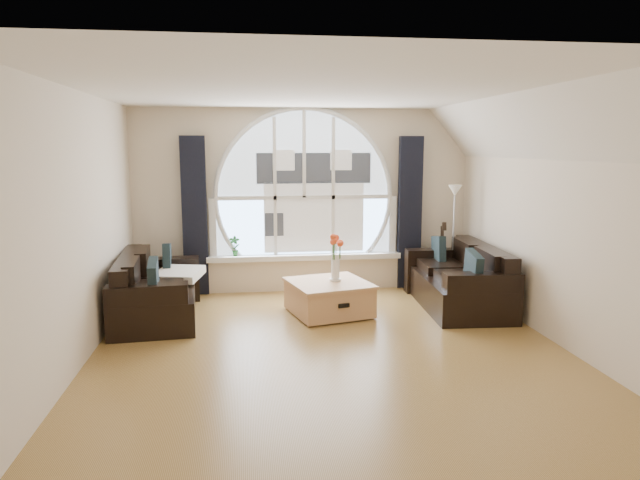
{
  "coord_description": "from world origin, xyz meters",
  "views": [
    {
      "loc": [
        -0.87,
        -5.74,
        2.15
      ],
      "look_at": [
        0.0,
        0.9,
        1.05
      ],
      "focal_mm": 32.11,
      "sensor_mm": 36.0,
      "label": 1
    }
  ],
  "objects_px": {
    "coffee_chest": "(329,296)",
    "vase_flowers": "(335,251)",
    "guitar": "(441,257)",
    "floor_lamp": "(453,240)",
    "potted_plant": "(235,246)",
    "sofa_right": "(457,278)",
    "sofa_left": "(158,287)"
  },
  "relations": [
    {
      "from": "coffee_chest",
      "to": "vase_flowers",
      "type": "bearing_deg",
      "value": 16.69
    },
    {
      "from": "coffee_chest",
      "to": "guitar",
      "type": "height_order",
      "value": "guitar"
    },
    {
      "from": "floor_lamp",
      "to": "potted_plant",
      "type": "distance_m",
      "value": 3.21
    },
    {
      "from": "vase_flowers",
      "to": "guitar",
      "type": "xyz_separation_m",
      "value": [
        1.72,
        0.89,
        -0.29
      ]
    },
    {
      "from": "sofa_right",
      "to": "coffee_chest",
      "type": "distance_m",
      "value": 1.78
    },
    {
      "from": "floor_lamp",
      "to": "potted_plant",
      "type": "bearing_deg",
      "value": 171.61
    },
    {
      "from": "vase_flowers",
      "to": "floor_lamp",
      "type": "distance_m",
      "value": 2.02
    },
    {
      "from": "coffee_chest",
      "to": "guitar",
      "type": "xyz_separation_m",
      "value": [
        1.82,
        0.94,
        0.3
      ]
    },
    {
      "from": "sofa_right",
      "to": "potted_plant",
      "type": "xyz_separation_m",
      "value": [
        -2.98,
        1.18,
        0.3
      ]
    },
    {
      "from": "vase_flowers",
      "to": "guitar",
      "type": "bearing_deg",
      "value": 27.18
    },
    {
      "from": "sofa_left",
      "to": "potted_plant",
      "type": "relative_size",
      "value": 6.08
    },
    {
      "from": "potted_plant",
      "to": "floor_lamp",
      "type": "bearing_deg",
      "value": -8.39
    },
    {
      "from": "sofa_right",
      "to": "vase_flowers",
      "type": "distance_m",
      "value": 1.73
    },
    {
      "from": "sofa_left",
      "to": "sofa_right",
      "type": "bearing_deg",
      "value": -4.77
    },
    {
      "from": "sofa_right",
      "to": "coffee_chest",
      "type": "relative_size",
      "value": 1.96
    },
    {
      "from": "coffee_chest",
      "to": "floor_lamp",
      "type": "relative_size",
      "value": 0.6
    },
    {
      "from": "potted_plant",
      "to": "guitar",
      "type": "bearing_deg",
      "value": -6.74
    },
    {
      "from": "coffee_chest",
      "to": "floor_lamp",
      "type": "height_order",
      "value": "floor_lamp"
    },
    {
      "from": "potted_plant",
      "to": "sofa_right",
      "type": "bearing_deg",
      "value": -21.68
    },
    {
      "from": "guitar",
      "to": "vase_flowers",
      "type": "bearing_deg",
      "value": -143.33
    },
    {
      "from": "sofa_left",
      "to": "floor_lamp",
      "type": "relative_size",
      "value": 1.13
    },
    {
      "from": "coffee_chest",
      "to": "vase_flowers",
      "type": "xyz_separation_m",
      "value": [
        0.09,
        0.06,
        0.58
      ]
    },
    {
      "from": "vase_flowers",
      "to": "floor_lamp",
      "type": "xyz_separation_m",
      "value": [
        1.87,
        0.78,
        -0.02
      ]
    },
    {
      "from": "floor_lamp",
      "to": "sofa_right",
      "type": "bearing_deg",
      "value": -105.06
    },
    {
      "from": "potted_plant",
      "to": "coffee_chest",
      "type": "bearing_deg",
      "value": -46.92
    },
    {
      "from": "sofa_left",
      "to": "sofa_right",
      "type": "relative_size",
      "value": 0.96
    },
    {
      "from": "floor_lamp",
      "to": "potted_plant",
      "type": "xyz_separation_m",
      "value": [
        -3.17,
        0.47,
        -0.1
      ]
    },
    {
      "from": "floor_lamp",
      "to": "guitar",
      "type": "xyz_separation_m",
      "value": [
        -0.14,
        0.11,
        -0.27
      ]
    },
    {
      "from": "sofa_left",
      "to": "vase_flowers",
      "type": "xyz_separation_m",
      "value": [
        2.25,
        -0.06,
        0.42
      ]
    },
    {
      "from": "guitar",
      "to": "sofa_right",
      "type": "bearing_deg",
      "value": -84.02
    },
    {
      "from": "sofa_left",
      "to": "vase_flowers",
      "type": "height_order",
      "value": "vase_flowers"
    },
    {
      "from": "sofa_left",
      "to": "sofa_right",
      "type": "distance_m",
      "value": 3.93
    }
  ]
}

